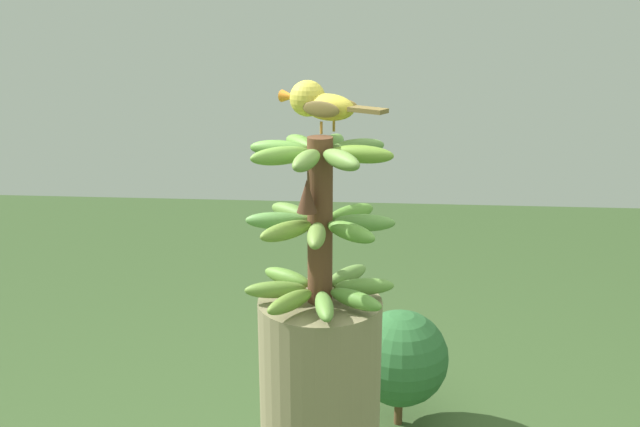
% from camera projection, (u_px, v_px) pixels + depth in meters
% --- Properties ---
extents(banana_bunch, '(0.29, 0.29, 0.32)m').
position_uv_depth(banana_bunch, '(320.00, 221.00, 1.34)').
color(banana_bunch, brown).
rests_on(banana_bunch, banana_tree).
extents(perched_bird, '(0.14, 0.21, 0.09)m').
position_uv_depth(perched_bird, '(319.00, 103.00, 1.34)').
color(perched_bird, '#C68933').
rests_on(perched_bird, banana_bunch).
extents(tropical_shrub, '(0.34, 0.34, 0.43)m').
position_uv_depth(tropical_shrub, '(400.00, 358.00, 2.59)').
color(tropical_shrub, brown).
rests_on(tropical_shrub, ground).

